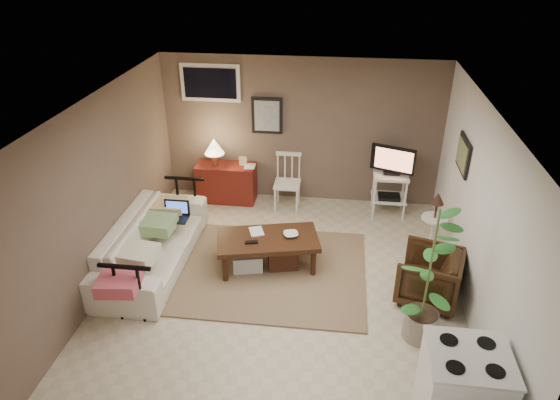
# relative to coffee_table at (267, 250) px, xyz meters

# --- Properties ---
(floor) EXTENTS (5.00, 5.00, 0.00)m
(floor) POSITION_rel_coffee_table_xyz_m (0.25, -0.38, -0.28)
(floor) COLOR #C1B293
(floor) RESTS_ON ground
(art_back) EXTENTS (0.50, 0.03, 0.60)m
(art_back) POSITION_rel_coffee_table_xyz_m (-0.30, 2.09, 1.17)
(art_back) COLOR black
(art_right) EXTENTS (0.03, 0.60, 0.45)m
(art_right) POSITION_rel_coffee_table_xyz_m (2.47, 0.67, 1.24)
(art_right) COLOR black
(window) EXTENTS (0.96, 0.03, 0.60)m
(window) POSITION_rel_coffee_table_xyz_m (-1.20, 2.09, 1.67)
(window) COLOR silver
(rug) EXTENTS (2.67, 2.14, 0.03)m
(rug) POSITION_rel_coffee_table_xyz_m (-0.01, -0.09, -0.27)
(rug) COLOR #866A4D
(rug) RESTS_ON floor
(coffee_table) EXTENTS (1.46, 0.98, 0.51)m
(coffee_table) POSITION_rel_coffee_table_xyz_m (0.00, 0.00, 0.00)
(coffee_table) COLOR #3E2010
(coffee_table) RESTS_ON floor
(sofa) EXTENTS (0.68, 2.33, 0.91)m
(sofa) POSITION_rel_coffee_table_xyz_m (-1.55, -0.10, 0.17)
(sofa) COLOR beige
(sofa) RESTS_ON floor
(sofa_pillows) EXTENTS (0.45, 2.22, 0.16)m
(sofa_pillows) POSITION_rel_coffee_table_xyz_m (-1.50, -0.37, 0.28)
(sofa_pillows) COLOR beige
(sofa_pillows) RESTS_ON sofa
(sofa_end_rails) EXTENTS (0.63, 2.33, 0.78)m
(sofa_end_rails) POSITION_rel_coffee_table_xyz_m (-1.42, -0.10, 0.11)
(sofa_end_rails) COLOR black
(sofa_end_rails) RESTS_ON floor
(laptop) EXTENTS (0.36, 0.26, 0.24)m
(laptop) POSITION_rel_coffee_table_xyz_m (-1.33, 0.30, 0.31)
(laptop) COLOR black
(laptop) RESTS_ON sofa
(red_console) EXTENTS (0.97, 0.43, 1.12)m
(red_console) POSITION_rel_coffee_table_xyz_m (-0.99, 1.85, 0.11)
(red_console) COLOR maroon
(red_console) RESTS_ON floor
(spindle_chair) EXTENTS (0.42, 0.42, 0.92)m
(spindle_chair) POSITION_rel_coffee_table_xyz_m (0.07, 1.73, 0.15)
(spindle_chair) COLOR silver
(spindle_chair) RESTS_ON floor
(tv_stand) EXTENTS (0.67, 0.44, 1.16)m
(tv_stand) POSITION_rel_coffee_table_xyz_m (1.71, 1.74, 0.33)
(tv_stand) COLOR silver
(tv_stand) RESTS_ON floor
(side_table) EXTENTS (0.36, 0.36, 0.95)m
(side_table) POSITION_rel_coffee_table_xyz_m (2.25, 0.66, 0.31)
(side_table) COLOR silver
(side_table) RESTS_ON floor
(armchair) EXTENTS (0.84, 0.87, 0.73)m
(armchair) POSITION_rel_coffee_table_xyz_m (2.07, -0.39, 0.08)
(armchair) COLOR #311B0D
(armchair) RESTS_ON floor
(potted_plant) EXTENTS (0.42, 0.42, 1.68)m
(potted_plant) POSITION_rel_coffee_table_xyz_m (1.90, -1.09, 0.61)
(potted_plant) COLOR gray
(potted_plant) RESTS_ON floor
(stove) EXTENTS (0.71, 0.66, 0.92)m
(stove) POSITION_rel_coffee_table_xyz_m (2.09, -2.26, 0.18)
(stove) COLOR white
(stove) RESTS_ON floor
(bowl) EXTENTS (0.20, 0.10, 0.19)m
(bowl) POSITION_rel_coffee_table_xyz_m (0.31, 0.08, 0.29)
(bowl) COLOR #3E2010
(bowl) RESTS_ON coffee_table
(book_table) EXTENTS (0.17, 0.08, 0.24)m
(book_table) POSITION_rel_coffee_table_xyz_m (-0.24, 0.09, 0.32)
(book_table) COLOR #3E2010
(book_table) RESTS_ON coffee_table
(book_console) EXTENTS (0.18, 0.03, 0.24)m
(book_console) POSITION_rel_coffee_table_xyz_m (-0.65, 1.82, 0.49)
(book_console) COLOR #3E2010
(book_console) RESTS_ON red_console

